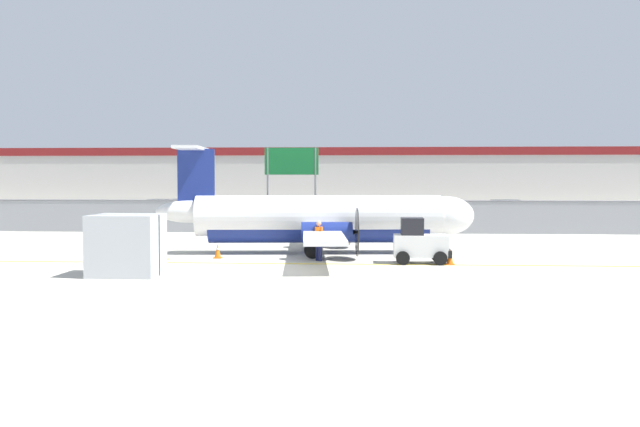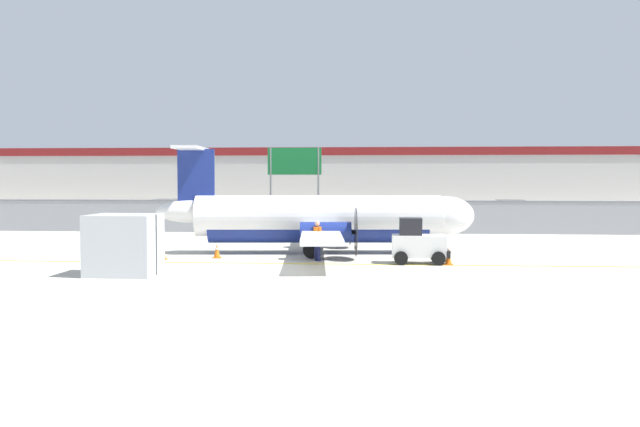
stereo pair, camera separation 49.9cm
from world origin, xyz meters
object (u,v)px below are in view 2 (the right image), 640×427
baggage_tug (418,243)px  parked_car_3 (418,209)px  parked_car_2 (343,212)px  highway_sign (295,168)px  parked_car_1 (265,208)px  traffic_cone_near_right (217,251)px  parked_car_4 (509,210)px  ground_crew_worker (317,238)px  traffic_cone_near_left (448,257)px  parked_car_0 (169,209)px  commuter_airplane (324,219)px  cargo_container (124,245)px  traffic_cone_far_left (163,252)px

baggage_tug → parked_car_3: size_ratio=0.53×
parked_car_2 → highway_sign: highway_sign is taller
parked_car_2 → parked_car_3: 8.69m
parked_car_1 → parked_car_3: size_ratio=1.00×
parked_car_2 → highway_sign: 7.78m
traffic_cone_near_right → parked_car_4: size_ratio=0.15×
ground_crew_worker → traffic_cone_near_left: ground_crew_worker is taller
parked_car_0 → commuter_airplane: bearing=-54.1°
baggage_tug → cargo_container: 11.63m
cargo_container → traffic_cone_near_left: 12.67m
traffic_cone_far_left → parked_car_1: bearing=90.7°
cargo_container → parked_car_4: bearing=60.0°
cargo_container → parked_car_3: 37.13m
parked_car_1 → parked_car_4: 20.26m
baggage_tug → parked_car_4: baggage_tug is taller
commuter_airplane → highway_sign: bearing=97.0°
commuter_airplane → parked_car_3: 27.60m
traffic_cone_far_left → highway_sign: (3.67, 17.41, 3.83)m
baggage_tug → parked_car_3: bearing=86.9°
parked_car_4 → highway_sign: (-16.14, -11.39, 3.24)m
ground_crew_worker → highway_sign: highway_sign is taller
commuter_airplane → traffic_cone_far_left: (-6.71, -3.17, -1.29)m
commuter_airplane → parked_car_0: 29.34m
commuter_airplane → ground_crew_worker: (-0.05, -3.07, -0.65)m
traffic_cone_near_right → parked_car_0: size_ratio=0.15×
cargo_container → parked_car_4: (19.76, 33.61, -0.21)m
cargo_container → parked_car_0: bearing=104.4°
traffic_cone_near_left → parked_car_1: size_ratio=0.15×
baggage_tug → parked_car_1: 33.00m
ground_crew_worker → highway_sign: bearing=-118.0°
parked_car_0 → parked_car_1: bearing=20.5°
cargo_container → parked_car_1: (-0.42, 35.34, -0.21)m
cargo_container → parked_car_1: 35.34m
traffic_cone_near_right → traffic_cone_near_left: bearing=-9.4°
traffic_cone_far_left → ground_crew_worker: bearing=0.9°
traffic_cone_near_right → highway_sign: size_ratio=0.12×
highway_sign → parked_car_0: bearing=137.1°
commuter_airplane → traffic_cone_far_left: bearing=-159.8°
baggage_tug → parked_car_1: bearing=110.1°
traffic_cone_near_left → parked_car_4: 30.68m
parked_car_3 → commuter_airplane: bearing=69.8°
traffic_cone_near_left → traffic_cone_far_left: size_ratio=1.00×
parked_car_2 → parked_car_1: bearing=-51.3°
parked_car_3 → parked_car_4: bearing=161.7°
commuter_airplane → traffic_cone_near_right: size_ratio=25.12×
parked_car_1 → parked_car_2: 9.68m
baggage_tug → parked_car_0: (-19.04, 28.93, 0.04)m
cargo_container → traffic_cone_near_right: 6.02m
cargo_container → parked_car_3: bearing=70.7°
ground_crew_worker → traffic_cone_near_left: 5.52m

